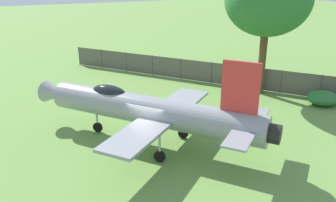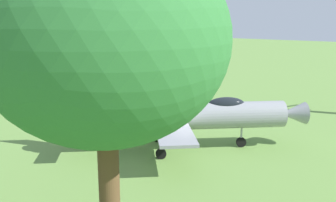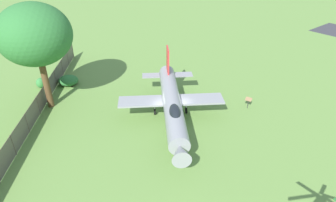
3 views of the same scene
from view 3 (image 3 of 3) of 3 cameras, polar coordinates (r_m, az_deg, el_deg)
name	(u,v)px [view 3 (image 3 of 3)]	position (r m, az deg, el deg)	size (l,w,h in m)	color
ground_plane	(172,121)	(26.65, 0.72, -3.92)	(200.00, 200.00, 0.00)	#668E42
display_jet	(172,104)	(25.24, 0.82, -0.50)	(12.69, 10.74, 5.30)	gray
shade_tree	(35,35)	(28.33, -24.73, 11.71)	(6.49, 6.34, 10.03)	brown
perimeter_fence	(33,114)	(28.52, -25.06, -2.25)	(26.05, 19.30, 1.89)	#4C4238
shrub_near_fence	(68,80)	(34.67, -19.00, 3.85)	(2.11, 2.29, 1.03)	#2D7033
shrub_by_tree	(41,83)	(35.06, -23.74, 3.28)	(1.02, 0.96, 1.14)	#387F3D
info_plaque	(248,101)	(29.15, 15.53, 0.07)	(0.41, 0.61, 1.14)	#333333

